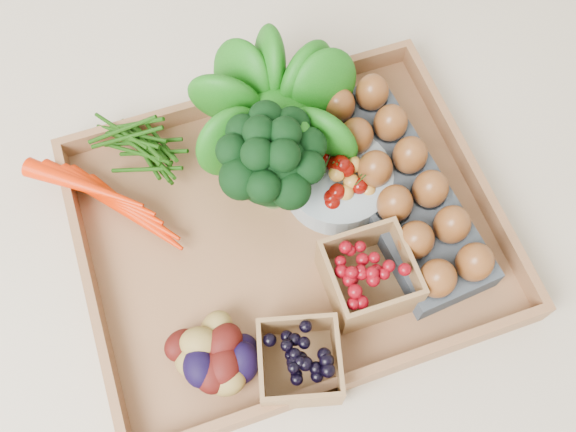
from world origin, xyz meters
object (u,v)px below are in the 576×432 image
object	(u,v)px
cherry_bowl	(338,181)
broccoli	(273,175)
tray	(288,232)
egg_carton	(398,191)

from	to	relation	value
cherry_bowl	broccoli	bearing A→B (deg)	168.44
broccoli	cherry_bowl	world-z (taller)	broccoli
tray	egg_carton	xyz separation A→B (m)	(0.16, -0.00, 0.03)
tray	cherry_bowl	bearing A→B (deg)	24.59
tray	egg_carton	size ratio (longest dim) A/B	1.63
cherry_bowl	egg_carton	xyz separation A→B (m)	(0.07, -0.04, -0.00)
tray	cherry_bowl	distance (m)	0.10
egg_carton	tray	bearing A→B (deg)	174.29
tray	broccoli	distance (m)	0.09
cherry_bowl	egg_carton	size ratio (longest dim) A/B	0.44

